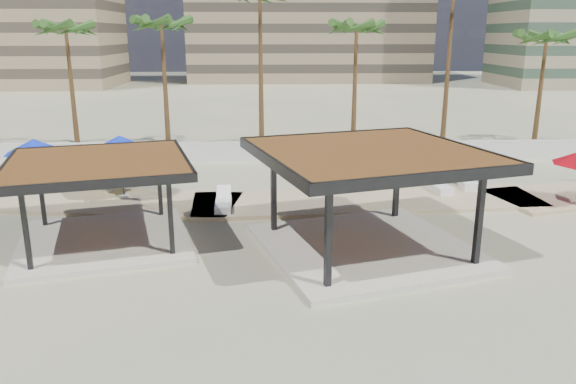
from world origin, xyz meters
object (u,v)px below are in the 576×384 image
(pavilion_central, at_px, (369,191))
(umbrella_a, at_px, (34,146))
(lounger_c, at_px, (466,181))
(lounger_b, at_px, (437,186))
(pavilion_west, at_px, (100,194))
(lounger_a, at_px, (223,204))

(pavilion_central, bearing_deg, umbrella_a, 134.17)
(lounger_c, bearing_deg, lounger_b, 118.58)
(pavilion_west, distance_m, lounger_c, 17.66)
(lounger_a, distance_m, lounger_c, 12.43)
(umbrella_a, xyz_separation_m, lounger_a, (9.29, -3.35, -1.97))
(lounger_b, bearing_deg, pavilion_central, 136.10)
(umbrella_a, distance_m, lounger_a, 10.07)
(pavilion_central, xyz_separation_m, lounger_a, (-5.52, 4.76, -1.86))
(pavilion_west, bearing_deg, lounger_b, 8.25)
(lounger_b, bearing_deg, lounger_c, -75.93)
(lounger_b, bearing_deg, lounger_a, 92.90)
(pavilion_west, distance_m, umbrella_a, 8.69)
(lounger_c, bearing_deg, pavilion_central, 145.00)
(pavilion_central, distance_m, pavilion_west, 9.75)
(pavilion_west, relative_size, lounger_a, 3.72)
(umbrella_a, relative_size, lounger_b, 1.41)
(pavilion_central, distance_m, lounger_c, 10.56)
(pavilion_central, relative_size, lounger_b, 4.02)
(lounger_a, relative_size, lounger_c, 0.93)
(pavilion_central, distance_m, lounger_a, 7.52)
(umbrella_a, bearing_deg, pavilion_central, -28.74)
(pavilion_central, height_order, pavilion_west, pavilion_central)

